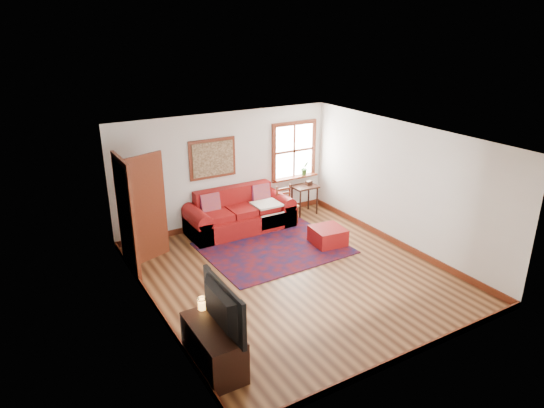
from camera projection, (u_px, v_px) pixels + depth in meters
ground at (293, 274)px, 8.71m from camera, size 5.50×5.50×0.00m
room_envelope at (294, 187)px, 8.14m from camera, size 5.04×5.54×2.52m
window at (295, 157)px, 11.27m from camera, size 1.18×0.20×1.38m
doorway at (138, 211)px, 8.73m from camera, size 0.89×1.08×2.14m
framed_artwork at (213, 159)px, 10.21m from camera, size 1.05×0.07×0.85m
persian_rug at (274, 248)px, 9.71m from camera, size 2.75×2.22×0.02m
red_leather_sofa at (239, 216)px, 10.51m from camera, size 2.30×0.95×0.90m
red_ottoman at (328, 236)px, 9.84m from camera, size 0.68×0.68×0.36m
side_table at (305, 191)px, 11.27m from camera, size 0.57×0.43×0.69m
ladder_back_chair at (286, 203)px, 10.80m from camera, size 0.41×0.39×0.85m
media_cabinet at (214, 347)px, 6.30m from camera, size 0.49×1.09×0.60m
television at (216, 308)px, 6.02m from camera, size 0.15×1.13×0.65m
candle_hurricane at (202, 304)px, 6.55m from camera, size 0.12×0.12×0.18m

